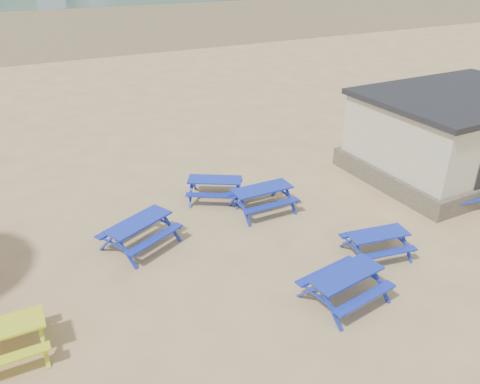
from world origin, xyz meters
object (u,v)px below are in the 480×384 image
picnic_table_yellow (0,343)px  amenity_block (457,133)px  picnic_table_blue_a (140,233)px  picnic_table_blue_b (215,189)px

picnic_table_yellow → amenity_block: bearing=9.2°
picnic_table_blue_a → picnic_table_blue_b: 3.61m
picnic_table_blue_a → picnic_table_yellow: picnic_table_blue_a is taller
picnic_table_blue_a → picnic_table_blue_b: (3.21, 1.65, -0.03)m
picnic_table_blue_a → picnic_table_yellow: 4.82m
picnic_table_blue_a → amenity_block: 12.57m
picnic_table_blue_b → amenity_block: bearing=18.2°
picnic_table_blue_b → picnic_table_blue_a: bearing=-121.5°
picnic_table_blue_a → picnic_table_yellow: (-3.92, -2.81, -0.02)m
picnic_table_blue_b → amenity_block: 9.61m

